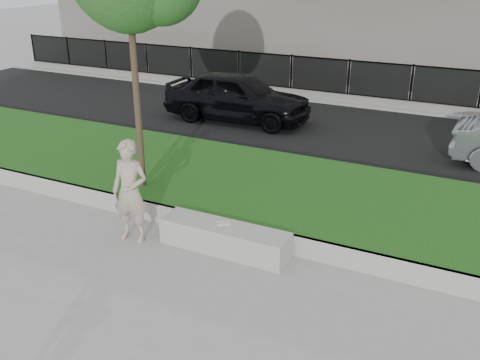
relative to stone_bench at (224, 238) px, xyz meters
The scene contains 10 objects.
ground 0.80m from the stone_bench, 122.68° to the right, with size 90.00×90.00×0.00m, color gray.
grass_bank 2.39m from the stone_bench, 99.92° to the left, with size 34.00×4.00×0.40m, color #0E370D.
grass_kerb 0.57m from the stone_bench, 136.08° to the left, with size 34.00×0.08×0.40m, color #A3A099.
street 7.87m from the stone_bench, 93.00° to the left, with size 34.00×7.00×0.04m, color black.
far_pavement 12.37m from the stone_bench, 91.91° to the left, with size 34.00×3.00×0.12m, color gray.
iron_fence 11.37m from the stone_bench, 92.08° to the left, with size 32.00×0.30×1.50m.
stone_bench is the anchor object (origin of this frame).
man 1.91m from the stone_bench, 167.16° to the right, with size 0.71×0.46×1.94m, color tan.
book 0.27m from the stone_bench, 125.31° to the left, with size 0.25×0.18×0.03m, color beige.
car_dark 8.30m from the stone_bench, 115.20° to the left, with size 1.89×4.70×1.60m, color black.
Camera 1 is at (4.45, -6.81, 4.87)m, focal length 40.00 mm.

